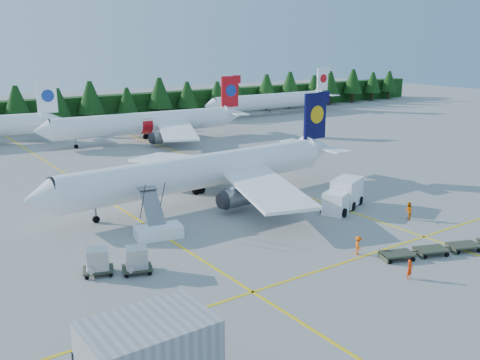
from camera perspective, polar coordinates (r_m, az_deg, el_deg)
ground at (r=52.73m, az=9.85°, el=-5.42°), size 320.00×320.00×0.00m
taxi_stripe_a at (r=61.50m, az=-13.13°, el=-2.67°), size 0.25×120.00×0.01m
taxi_stripe_b at (r=70.95m, az=1.97°, el=0.02°), size 0.25×120.00×0.01m
taxi_stripe_cross at (r=48.97m, az=14.81°, el=-7.29°), size 80.00×0.25×0.01m
treeline_hedge at (r=122.98m, az=-18.13°, el=6.94°), size 220.00×4.00×6.00m
airliner_navy at (r=60.52m, az=-4.81°, el=0.74°), size 39.13×32.18×11.37m
airliner_red at (r=98.85m, az=-10.52°, el=5.94°), size 38.83×31.85×11.29m
airliner_far_right at (r=133.36m, az=2.82°, el=8.38°), size 38.03×3.99×11.06m
airstairs at (r=51.01m, az=-8.79°, el=-5.06°), size 4.71×6.40×3.90m
service_truck at (r=59.40m, az=10.91°, el=-1.60°), size 6.93×4.83×3.16m
dolly_train at (r=50.16m, az=21.27°, el=-6.69°), size 12.65×5.63×0.16m
uld_pair at (r=43.57m, az=-12.96°, el=-8.26°), size 5.42×3.94×1.80m
crew_a at (r=43.84m, az=17.65°, el=-9.06°), size 0.59×0.41×1.55m
crew_b at (r=57.66m, az=17.52°, el=-3.16°), size 1.15×1.14×1.88m
crew_c at (r=47.44m, az=12.49°, el=-6.82°), size 0.75×0.82×1.63m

